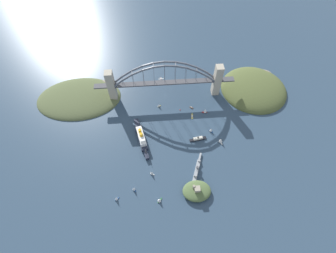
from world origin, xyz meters
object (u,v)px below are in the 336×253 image
naval_cruiser (197,171)px  small_boat_9 (134,189)px  seaplane_taxiing_near_bridge (161,79)px  small_boat_0 (211,130)px  small_boat_4 (159,200)px  harbor_ferry_steamer (198,139)px  small_boat_2 (116,199)px  harbor_arch_bridge (165,82)px  small_boat_3 (191,108)px  fort_island_mid_harbor (197,191)px  small_boat_8 (205,111)px  small_boat_5 (152,173)px  small_boat_7 (221,140)px  channel_marker_buoy (180,110)px  small_boat_6 (192,116)px  ocean_liner (141,137)px  small_boat_1 (159,105)px

naval_cruiser → small_boat_9: naval_cruiser is taller
seaplane_taxiing_near_bridge → small_boat_0: bearing=120.9°
small_boat_4 → small_boat_9: size_ratio=0.95×
harbor_ferry_steamer → small_boat_2: small_boat_2 is taller
harbor_arch_bridge → small_boat_3: (-46.45, 34.60, -33.92)m
fort_island_mid_harbor → small_boat_4: bearing=9.3°
small_boat_8 → small_boat_9: bearing=46.7°
naval_cruiser → harbor_ferry_steamer: bearing=-100.7°
small_boat_5 → small_boat_7: bearing=-157.3°
small_boat_4 → channel_marker_buoy: size_ratio=3.08×
seaplane_taxiing_near_bridge → small_boat_9: 230.56m
small_boat_2 → small_boat_7: small_boat_7 is taller
harbor_arch_bridge → channel_marker_buoy: size_ratio=91.77×
naval_cruiser → channel_marker_buoy: naval_cruiser is taller
seaplane_taxiing_near_bridge → channel_marker_buoy: (-30.18, 80.12, -0.84)m
seaplane_taxiing_near_bridge → small_boat_9: small_boat_9 is taller
small_boat_4 → small_boat_8: (-91.33, -155.13, 0.63)m
small_boat_8 → small_boat_4: bearing=59.5°
small_boat_9 → small_boat_7: bearing=-153.4°
harbor_arch_bridge → small_boat_6: 78.40m
fort_island_mid_harbor → small_boat_0: (-39.68, -104.72, -1.08)m
harbor_ferry_steamer → channel_marker_buoy: bearing=-70.2°
small_boat_4 → channel_marker_buoy: small_boat_4 is taller
harbor_arch_bridge → small_boat_9: bearing=72.3°
small_boat_4 → harbor_arch_bridge: bearing=-96.1°
ocean_liner → small_boat_7: ocean_liner is taller
fort_island_mid_harbor → small_boat_5: 72.73m
ocean_liner → small_boat_4: 109.23m
small_boat_6 → small_boat_7: bearing=125.4°
small_boat_0 → small_boat_6: size_ratio=0.68×
small_boat_8 → small_boat_6: bearing=16.6°
small_boat_5 → small_boat_0: bearing=-145.7°
small_boat_5 → small_boat_6: bearing=-126.0°
harbor_arch_bridge → harbor_ferry_steamer: (-48.64, 103.16, -32.53)m
small_boat_4 → small_boat_0: bearing=-129.8°
harbor_ferry_steamer → small_boat_3: bearing=-88.2°
naval_cruiser → fort_island_mid_harbor: 32.54m
ocean_liner → harbor_ferry_steamer: 94.73m
small_boat_0 → small_boat_3: (26.49, -53.80, -3.27)m
small_boat_5 → small_boat_3: bearing=-121.9°
small_boat_4 → small_boat_6: small_boat_4 is taller
small_boat_2 → small_boat_3: 206.47m
ocean_liner → small_boat_8: 125.15m
small_boat_7 → harbor_ferry_steamer: bearing=-11.6°
small_boat_2 → harbor_ferry_steamer: bearing=-145.1°
small_boat_1 → small_boat_0: bearing=144.4°
small_boat_0 → channel_marker_buoy: small_boat_0 is taller
small_boat_0 → seaplane_taxiing_near_bridge: bearing=-59.1°
naval_cruiser → small_boat_0: 80.68m
naval_cruiser → small_boat_2: naval_cruiser is taller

